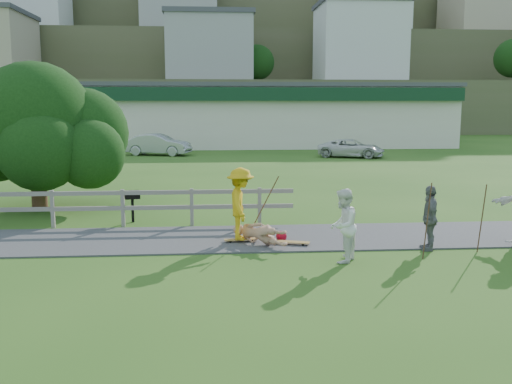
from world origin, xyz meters
TOP-DOWN VIEW (x-y plane):
  - ground at (0.00, 0.00)m, footprint 260.00×260.00m
  - path at (0.00, 1.50)m, footprint 34.00×3.00m
  - fence at (-4.62, 3.30)m, footprint 15.05×0.10m
  - strip_mall at (4.00, 34.94)m, footprint 32.50×10.75m
  - hillside at (0.00, 91.31)m, footprint 220.00×67.00m
  - skater_rider at (1.32, 1.06)m, footprint 0.72×1.22m
  - skater_fallen at (1.79, 0.78)m, footprint 1.45×1.40m
  - spectator_a at (3.54, -0.87)m, footprint 0.95×1.02m
  - spectator_b at (5.89, 0.01)m, footprint 0.54×0.99m
  - car_silver at (-3.04, 26.13)m, footprint 4.69×2.69m
  - car_white at (9.79, 23.64)m, footprint 4.75×3.45m
  - tree at (-5.35, 6.66)m, footprint 6.47×6.47m
  - bbq at (-1.80, 3.92)m, footprint 0.51×0.43m
  - longboard_rider at (1.32, 1.06)m, footprint 0.87×0.31m
  - longboard_fallen at (2.59, 0.68)m, footprint 0.95×0.49m
  - helmet at (2.39, 1.13)m, footprint 0.29×0.29m
  - pole_rider at (1.92, 1.46)m, footprint 0.03×0.03m
  - pole_spec_left at (5.52, -0.79)m, footprint 0.03×0.03m
  - pole_spec_right at (7.07, -0.29)m, footprint 0.03×0.03m

SIDE VIEW (x-z plane):
  - ground at x=0.00m, z-range 0.00..0.00m
  - path at x=0.00m, z-range 0.00..0.04m
  - longboard_rider at x=1.32m, z-range 0.00..0.09m
  - longboard_fallen at x=2.59m, z-range 0.00..0.10m
  - helmet at x=2.39m, z-range 0.00..0.29m
  - skater_fallen at x=1.79m, z-range 0.00..0.59m
  - bbq at x=-1.80m, z-range 0.00..0.96m
  - car_white at x=9.79m, z-range 0.00..1.20m
  - fence at x=-4.62m, z-range 0.17..1.27m
  - car_silver at x=-3.04m, z-range 0.00..1.46m
  - spectator_b at x=5.89m, z-range 0.00..1.61m
  - pole_spec_right at x=7.07m, z-range 0.00..1.67m
  - spectator_a at x=3.54m, z-range 0.00..1.68m
  - pole_spec_left at x=5.52m, z-range 0.00..1.79m
  - skater_rider at x=1.32m, z-range 0.00..1.86m
  - pole_rider at x=1.92m, z-range 0.00..1.89m
  - tree at x=-5.35m, z-range 0.00..3.61m
  - strip_mall at x=4.00m, z-range 0.03..5.13m
  - hillside at x=0.00m, z-range -9.34..38.16m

